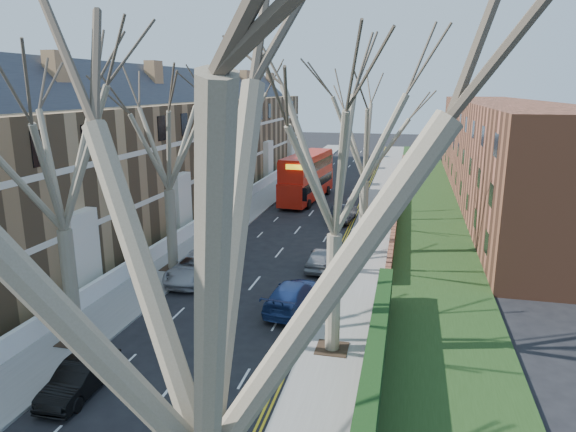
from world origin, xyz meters
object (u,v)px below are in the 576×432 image
Objects in this scene: car_right_near at (294,295)px; double_decker_bus at (307,178)px; lamp_post at (222,416)px; car_left_mid at (80,378)px.

double_decker_bus is at bearing -73.72° from car_right_near.
double_decker_bus is 26.68m from car_right_near.
lamp_post is 0.71× the size of double_decker_bus.
car_right_near is at bearing 105.57° from double_decker_bus.
lamp_post reaches higher than car_left_mid.
double_decker_bus is 2.96× the size of car_left_mid.
car_left_mid is 0.76× the size of car_right_near.
lamp_post is 1.59× the size of car_right_near.
lamp_post reaches higher than double_decker_bus.
car_left_mid is at bearing 93.11° from double_decker_bus.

